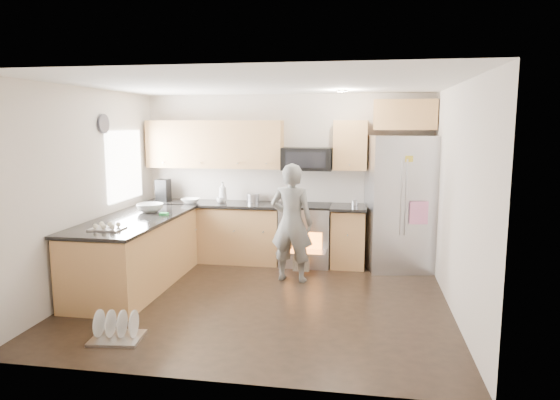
% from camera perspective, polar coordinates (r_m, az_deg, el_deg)
% --- Properties ---
extents(ground, '(4.50, 4.50, 0.00)m').
position_cam_1_polar(ground, '(6.27, -2.17, -11.33)').
color(ground, black).
rests_on(ground, ground).
extents(room_shell, '(4.54, 4.04, 2.62)m').
position_cam_1_polar(room_shell, '(5.93, -2.58, 4.12)').
color(room_shell, beige).
rests_on(room_shell, ground).
extents(back_cabinet_run, '(4.45, 0.64, 2.50)m').
position_cam_1_polar(back_cabinet_run, '(7.81, -3.83, -0.03)').
color(back_cabinet_run, tan).
rests_on(back_cabinet_run, ground).
extents(peninsula, '(0.96, 2.36, 1.04)m').
position_cam_1_polar(peninsula, '(6.91, -16.18, -5.75)').
color(peninsula, tan).
rests_on(peninsula, ground).
extents(stove_range, '(0.76, 0.97, 1.79)m').
position_cam_1_polar(stove_range, '(7.65, 2.95, -2.40)').
color(stove_range, '#B7B7BC').
rests_on(stove_range, ground).
extents(refrigerator, '(1.09, 0.91, 1.98)m').
position_cam_1_polar(refrigerator, '(7.58, 13.70, -0.33)').
color(refrigerator, '#B7B7BC').
rests_on(refrigerator, ground).
extents(person, '(0.64, 0.47, 1.63)m').
position_cam_1_polar(person, '(6.81, 1.34, -2.61)').
color(person, slate).
rests_on(person, ground).
extents(dish_rack, '(0.53, 0.45, 0.31)m').
position_cam_1_polar(dish_rack, '(5.43, -18.16, -14.11)').
color(dish_rack, '#B7B7BC').
rests_on(dish_rack, ground).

